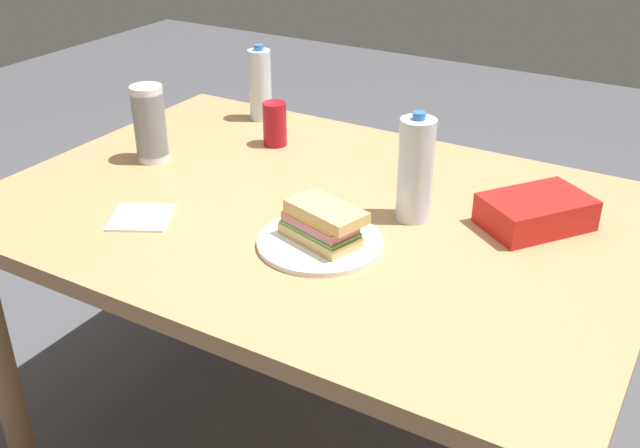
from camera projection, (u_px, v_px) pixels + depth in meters
name	position (u px, v px, depth m)	size (l,w,h in m)	color
dining_table	(315.00, 239.00, 1.78)	(1.51, 1.05, 0.78)	tan
paper_plate	(320.00, 242.00, 1.56)	(0.27, 0.27, 0.01)	white
sandwich	(322.00, 223.00, 1.54)	(0.20, 0.14, 0.08)	#DBB26B
soda_can_red	(275.00, 124.00, 2.04)	(0.07, 0.07, 0.12)	maroon
chip_bag	(536.00, 212.00, 1.63)	(0.23, 0.15, 0.07)	red
water_bottle_tall	(260.00, 85.00, 2.21)	(0.07, 0.07, 0.23)	silver
plastic_cup_stack	(150.00, 124.00, 1.93)	(0.08, 0.08, 0.20)	silver
water_bottle_spare	(416.00, 170.00, 1.62)	(0.08, 0.08, 0.25)	silver
paper_napkin	(141.00, 218.00, 1.67)	(0.13, 0.13, 0.01)	white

